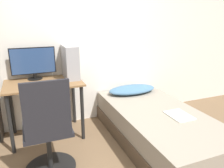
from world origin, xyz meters
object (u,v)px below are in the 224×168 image
(monitor, at_px, (33,62))
(pc_tower, at_px, (70,62))
(office_chair, at_px, (49,138))
(bed, at_px, (157,127))
(keyboard, at_px, (38,85))

(monitor, bearing_deg, pc_tower, -13.88)
(pc_tower, bearing_deg, office_chair, -115.86)
(bed, xyz_separation_m, keyboard, (-1.35, 0.55, 0.55))
(bed, bearing_deg, keyboard, 157.76)
(bed, distance_m, pc_tower, 1.40)
(monitor, height_order, pc_tower, pc_tower)
(office_chair, xyz_separation_m, keyboard, (-0.02, 0.66, 0.36))
(bed, xyz_separation_m, monitor, (-1.36, 0.87, 0.76))
(office_chair, xyz_separation_m, monitor, (-0.03, 0.98, 0.57))
(monitor, relative_size, pc_tower, 1.30)
(office_chair, xyz_separation_m, pc_tower, (0.42, 0.86, 0.56))
(monitor, xyz_separation_m, keyboard, (0.01, -0.32, -0.21))
(office_chair, xyz_separation_m, bed, (1.32, 0.11, -0.19))
(bed, distance_m, monitor, 1.78)
(monitor, bearing_deg, keyboard, -87.94)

